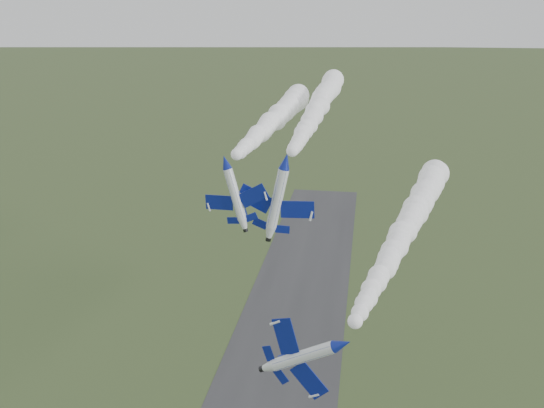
{
  "coord_description": "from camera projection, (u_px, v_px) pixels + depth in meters",
  "views": [
    {
      "loc": [
        14.86,
        -62.78,
        68.42
      ],
      "look_at": [
        2.2,
        16.21,
        41.88
      ],
      "focal_mm": 40.0,
      "sensor_mm": 36.0,
      "label": 1
    }
  ],
  "objects": [
    {
      "name": "jet_pair_right",
      "position": [
        286.0,
        161.0,
        85.53
      ],
      "size": [
        11.17,
        13.71,
        3.92
      ],
      "rotation": [
        0.0,
        0.21,
        -0.02
      ],
      "color": "white"
    },
    {
      "name": "jet_lead",
      "position": [
        342.0,
        345.0,
        65.33
      ],
      "size": [
        5.78,
        12.28,
        8.86
      ],
      "rotation": [
        0.0,
        1.04,
        -0.24
      ],
      "color": "white"
    },
    {
      "name": "smoke_trail_jet_pair_left",
      "position": [
        274.0,
        120.0,
        111.43
      ],
      "size": [
        11.3,
        51.78,
        4.95
      ],
      "primitive_type": null,
      "rotation": [
        0.0,
        0.0,
        -0.12
      ],
      "color": "white"
    },
    {
      "name": "jet_pair_left",
      "position": [
        225.0,
        162.0,
        85.54
      ],
      "size": [
        9.46,
        11.65,
        3.6
      ],
      "rotation": [
        0.0,
        -0.28,
        -0.12
      ],
      "color": "white"
    },
    {
      "name": "smoke_trail_jet_pair_right",
      "position": [
        317.0,
        109.0,
        115.72
      ],
      "size": [
        6.0,
        59.03,
        4.86
      ],
      "primitive_type": null,
      "rotation": [
        0.0,
        0.0,
        -0.02
      ],
      "color": "white"
    },
    {
      "name": "runway",
      "position": [
        272.0,
        397.0,
        110.71
      ],
      "size": [
        24.0,
        260.0,
        0.04
      ],
      "primitive_type": "cube",
      "color": "#323235",
      "rests_on": "ground"
    },
    {
      "name": "smoke_trail_jet_lead",
      "position": [
        406.0,
        227.0,
        94.28
      ],
      "size": [
        19.6,
        61.39,
        5.16
      ],
      "primitive_type": null,
      "rotation": [
        0.0,
        0.0,
        -0.24
      ],
      "color": "white"
    }
  ]
}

